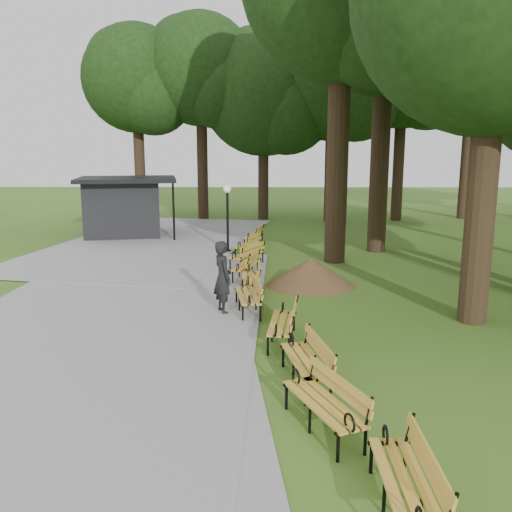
{
  "coord_description": "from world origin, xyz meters",
  "views": [
    {
      "loc": [
        -0.02,
        -10.34,
        4.23
      ],
      "look_at": [
        -0.17,
        5.26,
        1.1
      ],
      "focal_mm": 37.67,
      "sensor_mm": 36.0,
      "label": 1
    }
  ],
  "objects_px": {
    "bench_0": "(404,481)",
    "bench_9": "(254,236)",
    "bench_7": "(247,255)",
    "bench_1": "(323,404)",
    "bench_8": "(248,245)",
    "lamp_post": "(227,203)",
    "bench_5": "(250,278)",
    "bench_2": "(305,361)",
    "bench_3": "(282,323)",
    "bench_4": "(248,296)",
    "lawn_tree_4": "(387,5)",
    "bench_6": "(246,266)",
    "dirt_mound": "(311,272)",
    "person": "(223,277)",
    "kiosk": "(123,207)"
  },
  "relations": [
    {
      "from": "lamp_post",
      "to": "bench_8",
      "type": "height_order",
      "value": "lamp_post"
    },
    {
      "from": "bench_3",
      "to": "bench_6",
      "type": "xyz_separation_m",
      "value": [
        -0.97,
        5.95,
        0.0
      ]
    },
    {
      "from": "bench_2",
      "to": "bench_7",
      "type": "distance_m",
      "value": 9.96
    },
    {
      "from": "person",
      "to": "bench_6",
      "type": "bearing_deg",
      "value": -32.62
    },
    {
      "from": "kiosk",
      "to": "bench_0",
      "type": "distance_m",
      "value": 22.18
    },
    {
      "from": "kiosk",
      "to": "bench_3",
      "type": "xyz_separation_m",
      "value": [
        7.22,
        -14.77,
        -0.99
      ]
    },
    {
      "from": "bench_3",
      "to": "bench_4",
      "type": "distance_m",
      "value": 2.4
    },
    {
      "from": "bench_7",
      "to": "lawn_tree_4",
      "type": "distance_m",
      "value": 11.1
    },
    {
      "from": "bench_4",
      "to": "bench_5",
      "type": "relative_size",
      "value": 1.0
    },
    {
      "from": "dirt_mound",
      "to": "person",
      "type": "bearing_deg",
      "value": -132.23
    },
    {
      "from": "bench_9",
      "to": "lawn_tree_4",
      "type": "bearing_deg",
      "value": 87.82
    },
    {
      "from": "bench_6",
      "to": "bench_8",
      "type": "relative_size",
      "value": 1.0
    },
    {
      "from": "lamp_post",
      "to": "bench_5",
      "type": "distance_m",
      "value": 6.58
    },
    {
      "from": "bench_0",
      "to": "bench_8",
      "type": "xyz_separation_m",
      "value": [
        -2.2,
        15.56,
        0.0
      ]
    },
    {
      "from": "lamp_post",
      "to": "lawn_tree_4",
      "type": "height_order",
      "value": "lawn_tree_4"
    },
    {
      "from": "bench_6",
      "to": "kiosk",
      "type": "bearing_deg",
      "value": -132.21
    },
    {
      "from": "bench_7",
      "to": "bench_4",
      "type": "bearing_deg",
      "value": 29.55
    },
    {
      "from": "person",
      "to": "lawn_tree_4",
      "type": "height_order",
      "value": "lawn_tree_4"
    },
    {
      "from": "bench_3",
      "to": "lawn_tree_4",
      "type": "bearing_deg",
      "value": 165.21
    },
    {
      "from": "bench_7",
      "to": "bench_2",
      "type": "bearing_deg",
      "value": 35.45
    },
    {
      "from": "bench_4",
      "to": "bench_1",
      "type": "bearing_deg",
      "value": 4.0
    },
    {
      "from": "bench_0",
      "to": "bench_9",
      "type": "relative_size",
      "value": 1.0
    },
    {
      "from": "dirt_mound",
      "to": "bench_2",
      "type": "relative_size",
      "value": 1.25
    },
    {
      "from": "bench_5",
      "to": "bench_8",
      "type": "height_order",
      "value": "same"
    },
    {
      "from": "kiosk",
      "to": "bench_7",
      "type": "height_order",
      "value": "kiosk"
    },
    {
      "from": "bench_4",
      "to": "bench_7",
      "type": "distance_m",
      "value": 5.48
    },
    {
      "from": "person",
      "to": "bench_4",
      "type": "distance_m",
      "value": 0.83
    },
    {
      "from": "bench_2",
      "to": "lawn_tree_4",
      "type": "height_order",
      "value": "lawn_tree_4"
    },
    {
      "from": "bench_3",
      "to": "bench_1",
      "type": "bearing_deg",
      "value": 14.23
    },
    {
      "from": "bench_0",
      "to": "bench_6",
      "type": "bearing_deg",
      "value": -168.48
    },
    {
      "from": "bench_2",
      "to": "bench_9",
      "type": "height_order",
      "value": "same"
    },
    {
      "from": "lamp_post",
      "to": "lawn_tree_4",
      "type": "relative_size",
      "value": 0.21
    },
    {
      "from": "bench_1",
      "to": "lawn_tree_4",
      "type": "distance_m",
      "value": 17.77
    },
    {
      "from": "bench_6",
      "to": "lawn_tree_4",
      "type": "height_order",
      "value": "lawn_tree_4"
    },
    {
      "from": "person",
      "to": "lawn_tree_4",
      "type": "xyz_separation_m",
      "value": [
        5.82,
        8.72,
        8.69
      ]
    },
    {
      "from": "person",
      "to": "dirt_mound",
      "type": "relative_size",
      "value": 0.81
    },
    {
      "from": "bench_1",
      "to": "bench_9",
      "type": "distance_m",
      "value": 16.02
    },
    {
      "from": "bench_2",
      "to": "lawn_tree_4",
      "type": "distance_m",
      "value": 16.45
    },
    {
      "from": "kiosk",
      "to": "lamp_post",
      "type": "distance_m",
      "value": 6.85
    },
    {
      "from": "bench_4",
      "to": "bench_9",
      "type": "xyz_separation_m",
      "value": [
        0.02,
        9.91,
        0.0
      ]
    },
    {
      "from": "bench_1",
      "to": "bench_8",
      "type": "height_order",
      "value": "same"
    },
    {
      "from": "bench_0",
      "to": "bench_7",
      "type": "xyz_separation_m",
      "value": [
        -2.18,
        13.45,
        0.0
      ]
    },
    {
      "from": "bench_7",
      "to": "bench_5",
      "type": "bearing_deg",
      "value": 31.03
    },
    {
      "from": "bench_2",
      "to": "bench_9",
      "type": "distance_m",
      "value": 14.35
    },
    {
      "from": "kiosk",
      "to": "dirt_mound",
      "type": "xyz_separation_m",
      "value": [
        8.31,
        -9.81,
        -0.98
      ]
    },
    {
      "from": "lamp_post",
      "to": "dirt_mound",
      "type": "distance_m",
      "value": 6.51
    },
    {
      "from": "bench_0",
      "to": "dirt_mound",
      "type": "bearing_deg",
      "value": -178.42
    },
    {
      "from": "bench_2",
      "to": "bench_5",
      "type": "bearing_deg",
      "value": 179.09
    },
    {
      "from": "bench_0",
      "to": "bench_7",
      "type": "distance_m",
      "value": 13.62
    },
    {
      "from": "bench_7",
      "to": "bench_9",
      "type": "distance_m",
      "value": 4.44
    }
  ]
}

